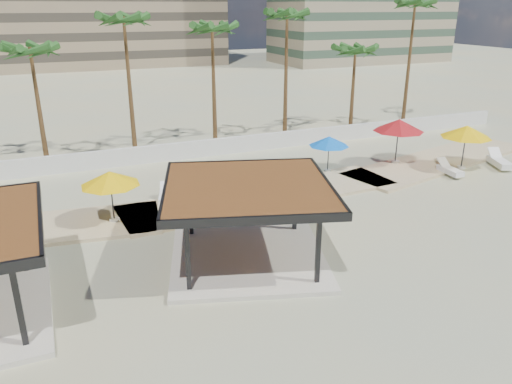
{
  "coord_description": "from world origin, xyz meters",
  "views": [
    {
      "loc": [
        -8.65,
        -16.87,
        10.11
      ],
      "look_at": [
        0.45,
        4.48,
        1.4
      ],
      "focal_mm": 35.0,
      "sensor_mm": 36.0,
      "label": 1
    }
  ],
  "objects_px": {
    "pavilion_central": "(248,215)",
    "lounger_c": "(450,170)",
    "umbrella_c": "(399,125)",
    "lounger_b": "(245,202)",
    "lounger_d": "(499,162)",
    "lounger_a": "(165,196)"
  },
  "relations": [
    {
      "from": "pavilion_central",
      "to": "lounger_c",
      "type": "bearing_deg",
      "value": 35.48
    },
    {
      "from": "lounger_a",
      "to": "lounger_d",
      "type": "relative_size",
      "value": 0.8
    },
    {
      "from": "lounger_a",
      "to": "lounger_c",
      "type": "xyz_separation_m",
      "value": [
        17.6,
        -2.56,
        0.01
      ]
    },
    {
      "from": "lounger_b",
      "to": "lounger_d",
      "type": "distance_m",
      "value": 18.14
    },
    {
      "from": "lounger_d",
      "to": "lounger_b",
      "type": "bearing_deg",
      "value": 112.91
    },
    {
      "from": "pavilion_central",
      "to": "lounger_d",
      "type": "relative_size",
      "value": 3.31
    },
    {
      "from": "lounger_a",
      "to": "lounger_b",
      "type": "height_order",
      "value": "lounger_b"
    },
    {
      "from": "lounger_a",
      "to": "lounger_d",
      "type": "bearing_deg",
      "value": -80.53
    },
    {
      "from": "pavilion_central",
      "to": "lounger_d",
      "type": "height_order",
      "value": "pavilion_central"
    },
    {
      "from": "pavilion_central",
      "to": "lounger_d",
      "type": "bearing_deg",
      "value": 31.83
    },
    {
      "from": "lounger_a",
      "to": "lounger_d",
      "type": "height_order",
      "value": "lounger_d"
    },
    {
      "from": "pavilion_central",
      "to": "lounger_c",
      "type": "xyz_separation_m",
      "value": [
        15.91,
        5.28,
        -1.66
      ]
    },
    {
      "from": "lounger_a",
      "to": "lounger_d",
      "type": "distance_m",
      "value": 21.97
    },
    {
      "from": "lounger_c",
      "to": "lounger_d",
      "type": "height_order",
      "value": "lounger_d"
    },
    {
      "from": "lounger_b",
      "to": "lounger_d",
      "type": "xyz_separation_m",
      "value": [
        18.14,
        0.0,
        0.03
      ]
    },
    {
      "from": "lounger_c",
      "to": "lounger_d",
      "type": "xyz_separation_m",
      "value": [
        4.23,
        0.0,
        0.04
      ]
    },
    {
      "from": "pavilion_central",
      "to": "lounger_a",
      "type": "height_order",
      "value": "pavilion_central"
    },
    {
      "from": "umbrella_c",
      "to": "lounger_c",
      "type": "height_order",
      "value": "umbrella_c"
    },
    {
      "from": "umbrella_c",
      "to": "lounger_a",
      "type": "bearing_deg",
      "value": -177.89
    },
    {
      "from": "lounger_a",
      "to": "umbrella_c",
      "type": "bearing_deg",
      "value": -71.76
    },
    {
      "from": "lounger_c",
      "to": "lounger_d",
      "type": "bearing_deg",
      "value": -85.19
    },
    {
      "from": "umbrella_c",
      "to": "lounger_d",
      "type": "distance_m",
      "value": 7.16
    }
  ]
}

